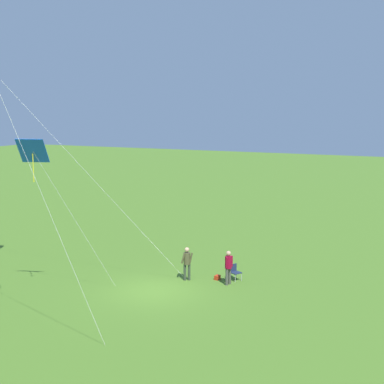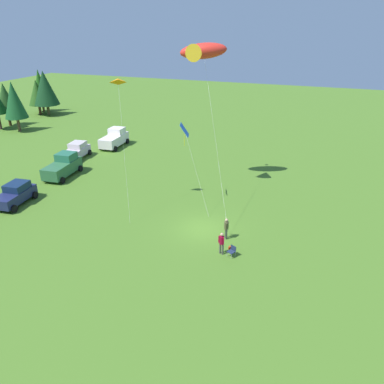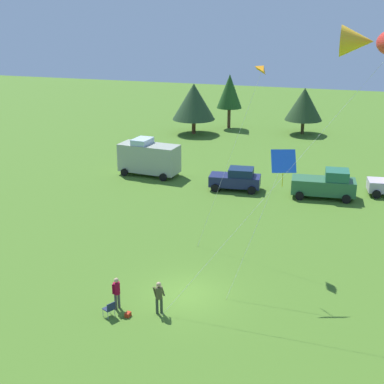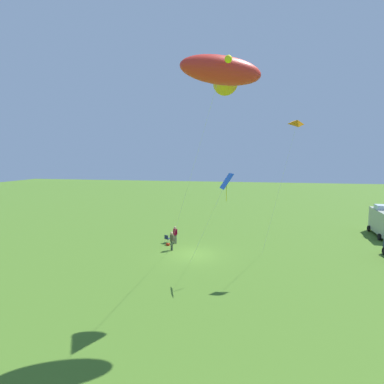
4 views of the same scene
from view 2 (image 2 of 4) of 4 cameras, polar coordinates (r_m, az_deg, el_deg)
The scene contains 12 objects.
ground_plane at distance 30.70m, azimuth 1.60°, elevation -5.65°, with size 160.00×160.00×0.00m, color #477022.
person_kite_flyer at distance 29.05m, azimuth 5.24°, elevation -5.32°, with size 0.58×0.48×1.74m.
folding_chair at distance 27.29m, azimuth 6.14°, elevation -8.83°, with size 0.65×0.65×0.82m.
person_spectator at distance 27.19m, azimuth 4.53°, elevation -7.56°, with size 0.43×0.50×1.74m.
backpack_on_grass at distance 28.23m, azimuth 5.95°, elevation -8.49°, with size 0.32×0.22×0.22m, color #B72D14.
car_navy_hatch at distance 38.13m, azimuth -25.32°, elevation -0.29°, with size 4.37×2.59×1.89m.
truck_green_flatbed at distance 43.14m, azimuth -19.07°, elevation 3.74°, with size 5.16×2.78×2.34m.
car_silver_compact at distance 48.51m, azimuth -17.18°, elevation 6.05°, with size 4.41×2.69×1.89m.
truck_white_pickup at distance 51.97m, azimuth -11.73°, elevation 8.00°, with size 5.11×2.65×2.34m.
kite_large_fish at distance 36.06m, azimuth 1.49°, elevation 20.65°, with size 11.45×7.96×13.88m.
kite_delta_orange at distance 32.21m, azimuth -11.19°, elevation 16.23°, with size 3.97×2.74×11.39m.
kite_diamond_blue at distance 32.80m, azimuth -1.12°, elevation 9.25°, with size 2.92×3.62×7.44m.
Camera 2 is at (-25.21, -8.33, 15.42)m, focal length 35.00 mm.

